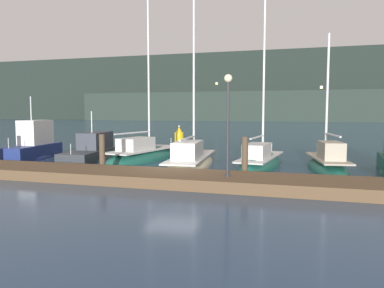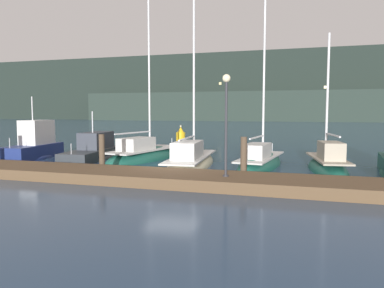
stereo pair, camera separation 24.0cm
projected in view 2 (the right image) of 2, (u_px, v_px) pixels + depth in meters
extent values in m
plane|color=navy|center=(172.00, 175.00, 18.02)|extent=(400.00, 400.00, 0.00)
cube|color=brown|center=(155.00, 177.00, 16.02)|extent=(29.02, 2.80, 0.45)
cylinder|color=#4C3D2D|center=(102.00, 153.00, 18.56)|extent=(0.28, 0.28, 1.91)
cylinder|color=#4C3D2D|center=(244.00, 159.00, 16.50)|extent=(0.28, 0.28, 1.92)
ellipsoid|color=navy|center=(33.00, 159.00, 24.09)|extent=(2.43, 5.49, 1.11)
cube|color=navy|center=(33.00, 152.00, 24.05)|extent=(2.22, 4.94, 0.90)
cube|color=silver|center=(37.00, 132.00, 24.46)|extent=(1.50, 2.47, 1.57)
cube|color=black|center=(46.00, 128.00, 25.48)|extent=(1.11, 0.42, 0.70)
cylinder|color=silver|center=(32.00, 108.00, 23.91)|extent=(0.07, 0.07, 1.52)
cylinder|color=silver|center=(10.00, 143.00, 21.80)|extent=(0.04, 0.04, 0.60)
ellipsoid|color=#2D3338|center=(92.00, 159.00, 23.78)|extent=(2.82, 6.82, 0.97)
cube|color=#2D3338|center=(92.00, 154.00, 23.76)|extent=(2.58, 6.14, 0.63)
cube|color=#333842|center=(96.00, 140.00, 24.33)|extent=(1.70, 3.06, 1.05)
cube|color=black|center=(104.00, 136.00, 25.62)|extent=(1.18, 0.38, 0.48)
cylinder|color=silver|center=(92.00, 122.00, 23.71)|extent=(0.07, 0.07, 1.35)
cylinder|color=silver|center=(71.00, 149.00, 20.97)|extent=(0.04, 0.04, 0.60)
ellipsoid|color=#195647|center=(145.00, 160.00, 23.58)|extent=(3.48, 7.59, 1.62)
cube|color=silver|center=(145.00, 149.00, 23.52)|extent=(2.92, 6.37, 0.08)
cube|color=silver|center=(136.00, 144.00, 22.71)|extent=(1.71, 2.54, 0.75)
cylinder|color=silver|center=(149.00, 65.00, 23.58)|extent=(0.12, 0.12, 10.56)
cylinder|color=silver|center=(133.00, 133.00, 22.41)|extent=(0.72, 3.44, 0.09)
cylinder|color=silver|center=(172.00, 142.00, 26.47)|extent=(0.04, 0.04, 0.50)
ellipsoid|color=beige|center=(191.00, 166.00, 20.83)|extent=(2.84, 8.45, 1.33)
cube|color=silver|center=(191.00, 157.00, 20.78)|extent=(2.38, 7.10, 0.08)
cube|color=silver|center=(188.00, 150.00, 19.77)|extent=(1.49, 2.76, 0.88)
cylinder|color=silver|center=(194.00, 76.00, 21.03)|extent=(0.12, 0.12, 8.95)
cylinder|color=silver|center=(187.00, 138.00, 19.57)|extent=(0.42, 3.60, 0.09)
cylinder|color=silver|center=(203.00, 146.00, 24.48)|extent=(0.04, 0.04, 0.50)
ellipsoid|color=#195647|center=(260.00, 167.00, 20.52)|extent=(2.59, 7.05, 1.50)
cube|color=silver|center=(260.00, 157.00, 20.47)|extent=(2.18, 5.93, 0.08)
cube|color=silver|center=(257.00, 151.00, 19.68)|extent=(1.33, 2.32, 0.75)
cylinder|color=silver|center=(264.00, 70.00, 20.56)|extent=(0.12, 0.12, 9.48)
cylinder|color=silver|center=(257.00, 137.00, 19.58)|extent=(0.41, 2.83, 0.09)
cylinder|color=silver|center=(272.00, 147.00, 23.34)|extent=(0.04, 0.04, 0.50)
ellipsoid|color=#195647|center=(327.00, 171.00, 19.05)|extent=(2.52, 6.08, 1.27)
cube|color=#A39984|center=(327.00, 158.00, 18.99)|extent=(2.12, 5.11, 0.08)
cube|color=#A39984|center=(331.00, 151.00, 18.25)|extent=(1.26, 2.02, 0.85)
cylinder|color=silver|center=(327.00, 96.00, 19.18)|extent=(0.12, 0.12, 6.34)
cylinder|color=silver|center=(333.00, 135.00, 17.93)|extent=(0.53, 2.86, 0.09)
cylinder|color=silver|center=(318.00, 148.00, 21.65)|extent=(0.04, 0.04, 0.50)
cylinder|color=gold|center=(181.00, 144.00, 33.42)|extent=(1.22, 1.22, 0.16)
cylinder|color=gold|center=(181.00, 138.00, 33.37)|extent=(0.81, 0.81, 1.01)
cone|color=gold|center=(181.00, 130.00, 33.30)|extent=(0.57, 0.57, 0.50)
sphere|color=#F9EAB7|center=(181.00, 126.00, 33.28)|extent=(0.16, 0.16, 0.16)
cylinder|color=#2D2D33|center=(226.00, 176.00, 14.92)|extent=(0.24, 0.24, 0.06)
cylinder|color=#2D2D33|center=(226.00, 129.00, 14.75)|extent=(0.10, 0.10, 3.68)
sphere|color=#F9EAB7|center=(226.00, 78.00, 14.58)|extent=(0.32, 0.32, 0.32)
cube|color=#1E2823|center=(288.00, 87.00, 121.91)|extent=(240.00, 16.00, 21.92)
cube|color=#26332C|center=(310.00, 106.00, 110.93)|extent=(144.00, 10.00, 9.02)
cube|color=#F4DB8C|center=(250.00, 98.00, 117.82)|extent=(0.80, 0.10, 0.80)
cube|color=#F4DB8C|center=(220.00, 83.00, 120.24)|extent=(0.80, 0.10, 0.80)
cube|color=#F4DB8C|center=(288.00, 102.00, 114.52)|extent=(0.80, 0.10, 0.80)
cube|color=#F4DB8C|center=(325.00, 87.00, 111.04)|extent=(0.80, 0.10, 0.80)
cube|color=#F4DB8C|center=(311.00, 117.00, 112.98)|extent=(0.80, 0.10, 0.80)
cube|color=#F4DB8C|center=(336.00, 117.00, 110.88)|extent=(0.80, 0.10, 0.80)
cube|color=#F4DB8C|center=(292.00, 104.00, 114.28)|extent=(0.80, 0.10, 0.80)
cube|color=#F4DB8C|center=(214.00, 98.00, 121.19)|extent=(0.80, 0.10, 0.80)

